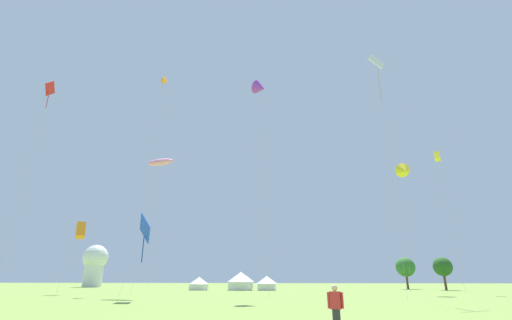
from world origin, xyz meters
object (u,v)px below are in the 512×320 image
observatory_dome (95,263)px  tree_distant_right (405,267)px  kite_red_diamond (48,95)px  kite_orange_box (81,230)px  person_spectator (336,311)px  kite_yellow_box (437,157)px  kite_purple_delta (260,88)px  tree_distant_left (443,267)px  kite_orange_delta (163,82)px  kite_blue_diamond (145,229)px  kite_pink_parafoil (160,162)px  kite_white_diamond (377,65)px  festival_tent_center (199,283)px  festival_tent_left (267,282)px  kite_yellow_delta (404,171)px  festival_tent_right (241,280)px

observatory_dome → tree_distant_right: size_ratio=1.69×
kite_red_diamond → kite_orange_box: 26.67m
person_spectator → kite_orange_box: bearing=134.5°
kite_yellow_box → observatory_dome: size_ratio=2.02×
kite_purple_delta → person_spectator: size_ratio=15.69×
kite_purple_delta → tree_distant_left: size_ratio=4.55×
kite_yellow_box → kite_orange_delta: bearing=-177.1°
kite_blue_diamond → kite_pink_parafoil: 14.10m
kite_white_diamond → person_spectator: bearing=-109.3°
kite_blue_diamond → person_spectator: kite_blue_diamond is taller
tree_distant_right → kite_white_diamond: bearing=-104.7°
kite_orange_box → kite_yellow_box: kite_yellow_box is taller
kite_red_diamond → kite_white_diamond: bearing=24.8°
kite_orange_delta → kite_red_diamond: bearing=-82.9°
kite_red_diamond → kite_blue_diamond: size_ratio=2.23×
kite_white_diamond → tree_distant_left: size_ratio=4.81×
kite_blue_diamond → festival_tent_center: bearing=97.1°
observatory_dome → tree_distant_right: bearing=-7.4°
kite_red_diamond → person_spectator: (22.42, -10.48, -16.16)m
kite_orange_box → person_spectator: 47.60m
festival_tent_left → kite_white_diamond: bearing=-60.0°
festival_tent_left → tree_distant_right: tree_distant_right is taller
kite_pink_parafoil → tree_distant_right: bearing=44.2°
festival_tent_center → tree_distant_right: bearing=18.2°
kite_purple_delta → kite_yellow_delta: bearing=32.3°
kite_red_diamond → kite_white_diamond: 35.64m
kite_pink_parafoil → kite_yellow_delta: bearing=17.8°
festival_tent_center → tree_distant_left: size_ratio=0.61×
kite_orange_box → festival_tent_right: 29.41m
festival_tent_center → kite_white_diamond: bearing=-44.5°
festival_tent_center → kite_purple_delta: bearing=-60.9°
tree_distant_left → tree_distant_right: 8.83m
festival_tent_right → observatory_dome: size_ratio=0.46×
kite_red_diamond → festival_tent_left: size_ratio=4.76×
person_spectator → festival_tent_center: festival_tent_center is taller
kite_pink_parafoil → person_spectator: size_ratio=10.13×
kite_pink_parafoil → festival_tent_center: size_ratio=4.83×
kite_blue_diamond → tree_distant_right: size_ratio=1.29×
festival_tent_center → tree_distant_right: (40.93, 13.49, 3.08)m
kite_yellow_delta → festival_tent_left: 31.23m
kite_yellow_box → observatory_dome: bearing=156.6°
kite_red_diamond → observatory_dome: (-34.56, 67.07, -11.00)m
kite_orange_box → festival_tent_center: (11.85, 20.61, -7.30)m
kite_orange_delta → kite_orange_box: 30.45m
kite_purple_delta → festival_tent_right: size_ratio=5.45×
kite_yellow_box → person_spectator: (-20.98, -43.80, -20.02)m
kite_orange_box → festival_tent_center: 24.87m
kite_yellow_delta → festival_tent_left: size_ratio=4.89×
kite_red_diamond → kite_orange_delta: 37.15m
kite_blue_diamond → tree_distant_right: 60.29m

